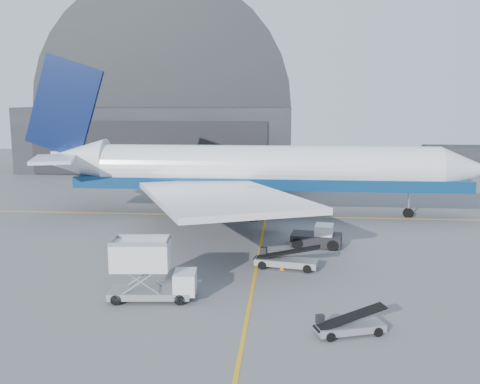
# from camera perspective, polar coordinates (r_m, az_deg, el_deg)

# --- Properties ---
(ground) EXTENTS (200.00, 200.00, 0.00)m
(ground) POSITION_cam_1_polar(r_m,az_deg,el_deg) (43.12, 1.72, -8.30)
(ground) COLOR #565659
(ground) RESTS_ON ground
(taxi_lines) EXTENTS (80.00, 42.12, 0.02)m
(taxi_lines) POSITION_cam_1_polar(r_m,az_deg,el_deg) (55.29, 2.48, -4.21)
(taxi_lines) COLOR orange
(taxi_lines) RESTS_ON ground
(hangar) EXTENTS (50.00, 28.30, 28.00)m
(hangar) POSITION_cam_1_polar(r_m,az_deg,el_deg) (108.69, -7.97, 7.70)
(hangar) COLOR black
(hangar) RESTS_ON ground
(distant_bldg_a) EXTENTS (14.00, 8.00, 4.00)m
(distant_bldg_a) POSITION_cam_1_polar(r_m,az_deg,el_deg) (119.18, 22.44, 2.63)
(distant_bldg_a) COLOR black
(distant_bldg_a) RESTS_ON ground
(airliner) EXTENTS (53.92, 52.29, 18.92)m
(airliner) POSITION_cam_1_polar(r_m,az_deg,el_deg) (62.47, 1.05, 2.36)
(airliner) COLOR white
(airliner) RESTS_ON ground
(catering_truck) EXTENTS (6.02, 2.71, 4.02)m
(catering_truck) POSITION_cam_1_polar(r_m,az_deg,el_deg) (36.88, -9.70, -8.29)
(catering_truck) COLOR gray
(catering_truck) RESTS_ON ground
(pushback_tug) EXTENTS (4.91, 3.31, 2.12)m
(pushback_tug) POSITION_cam_1_polar(r_m,az_deg,el_deg) (50.12, 8.30, -4.86)
(pushback_tug) COLOR black
(pushback_tug) RESTS_ON ground
(belt_loader_a) EXTENTS (4.33, 2.55, 1.63)m
(belt_loader_a) POSITION_cam_1_polar(r_m,az_deg,el_deg) (32.45, 11.54, -13.83)
(belt_loader_a) COLOR gray
(belt_loader_a) RESTS_ON ground
(belt_loader_b) EXTENTS (5.41, 2.61, 2.02)m
(belt_loader_b) POSITION_cam_1_polar(r_m,az_deg,el_deg) (43.52, 4.89, -7.30)
(belt_loader_b) COLOR gray
(belt_loader_b) RESTS_ON ground
(traffic_cone) EXTENTS (0.41, 0.41, 0.59)m
(traffic_cone) POSITION_cam_1_polar(r_m,az_deg,el_deg) (43.21, 4.52, -7.90)
(traffic_cone) COLOR #FF6508
(traffic_cone) RESTS_ON ground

